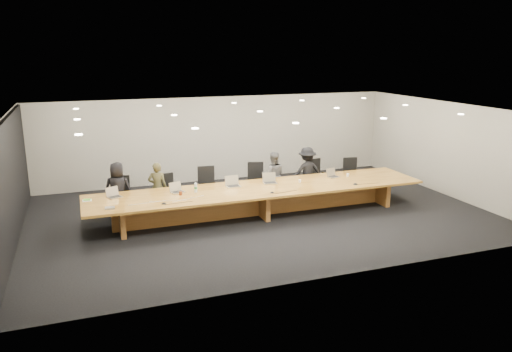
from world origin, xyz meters
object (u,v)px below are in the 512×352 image
(chair_right, at_px, (319,176))
(laptop_a, at_px, (114,192))
(paper_cup_far, at_px, (348,175))
(mic_center, at_px, (272,192))
(laptop_e, at_px, (334,173))
(laptop_b, at_px, (178,188))
(chair_mid_right, at_px, (256,181))
(person_a, at_px, (118,190))
(av_box, at_px, (110,208))
(chair_left, at_px, (169,192))
(amber_mug, at_px, (181,193))
(chair_mid_left, at_px, (208,187))
(chair_far_left, at_px, (121,196))
(person_b, at_px, (157,187))
(chair_far_right, at_px, (352,175))
(person_c, at_px, (273,176))
(laptop_d, at_px, (270,178))
(water_bottle, at_px, (196,188))
(conference_table, at_px, (260,196))
(person_d, at_px, (307,172))
(mic_left, at_px, (164,203))
(laptop_c, at_px, (233,181))
(paper_cup_near, at_px, (300,181))
(mic_right, at_px, (356,184))

(chair_right, height_order, laptop_a, chair_right)
(paper_cup_far, bearing_deg, mic_center, -162.67)
(laptop_e, bearing_deg, laptop_b, 164.57)
(chair_mid_right, xyz_separation_m, person_a, (-3.91, -0.20, 0.18))
(laptop_b, bearing_deg, av_box, -174.31)
(chair_left, distance_m, mic_center, 2.95)
(person_a, xyz_separation_m, amber_mug, (1.43, -1.11, 0.06))
(av_box, bearing_deg, chair_mid_left, 35.86)
(chair_far_left, height_order, person_b, person_b)
(chair_far_left, xyz_separation_m, chair_left, (1.28, -0.02, -0.02))
(chair_mid_left, distance_m, chair_far_right, 4.61)
(person_c, xyz_separation_m, laptop_d, (-0.47, -0.95, 0.19))
(water_bottle, bearing_deg, chair_right, 15.72)
(laptop_a, xyz_separation_m, laptop_e, (6.06, -0.05, -0.00))
(chair_right, bearing_deg, conference_table, -167.66)
(amber_mug, distance_m, av_box, 1.83)
(chair_far_right, xyz_separation_m, person_d, (-1.56, -0.01, 0.22))
(chair_mid_right, relative_size, av_box, 5.01)
(chair_far_left, height_order, person_c, person_c)
(water_bottle, bearing_deg, amber_mug, -163.51)
(laptop_e, bearing_deg, mic_left, 174.11)
(chair_left, distance_m, laptop_c, 1.85)
(chair_mid_left, bearing_deg, laptop_c, -56.87)
(chair_far_left, height_order, paper_cup_far, chair_far_left)
(laptop_d, bearing_deg, mic_left, -155.32)
(laptop_b, height_order, laptop_d, laptop_d)
(laptop_b, xyz_separation_m, laptop_d, (2.55, 0.04, 0.01))
(paper_cup_near, xyz_separation_m, av_box, (-5.09, -0.63, -0.02))
(water_bottle, bearing_deg, laptop_e, 2.51)
(chair_far_left, distance_m, person_d, 5.42)
(person_a, xyz_separation_m, paper_cup_near, (4.77, -1.01, 0.06))
(conference_table, relative_size, laptop_b, 26.82)
(chair_right, distance_m, laptop_c, 3.22)
(laptop_a, bearing_deg, chair_far_left, 52.42)
(conference_table, height_order, laptop_d, laptop_d)
(person_c, bearing_deg, mic_center, 86.14)
(laptop_d, relative_size, mic_right, 2.67)
(mic_right, bearing_deg, chair_right, 94.16)
(conference_table, bearing_deg, chair_mid_right, 74.59)
(conference_table, relative_size, laptop_c, 24.14)
(chair_far_left, height_order, laptop_b, chair_far_left)
(laptop_d, bearing_deg, person_b, 172.01)
(mic_right, bearing_deg, av_box, 179.34)
(person_b, distance_m, person_c, 3.40)
(laptop_e, bearing_deg, person_a, 156.26)
(person_b, relative_size, paper_cup_near, 16.86)
(conference_table, xyz_separation_m, person_c, (0.89, 1.28, 0.18))
(chair_left, relative_size, water_bottle, 4.26)
(laptop_a, distance_m, amber_mug, 1.61)
(amber_mug, bearing_deg, mic_left, -131.46)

